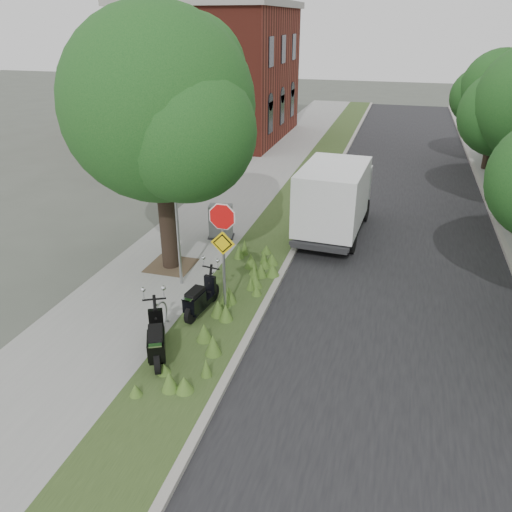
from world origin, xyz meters
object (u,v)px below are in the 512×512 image
(scooter_far, at_px, (199,302))
(box_truck, at_px, (335,196))
(scooter_near, at_px, (157,344))
(utility_cabinet, at_px, (221,222))
(sign_assembly, at_px, (223,237))

(scooter_far, bearing_deg, box_truck, 69.10)
(scooter_near, relative_size, box_truck, 0.33)
(scooter_far, distance_m, utility_cabinet, 5.28)
(scooter_near, relative_size, scooter_far, 1.01)
(box_truck, relative_size, utility_cabinet, 4.34)
(box_truck, bearing_deg, utility_cabinet, -157.06)
(utility_cabinet, bearing_deg, scooter_far, -76.62)
(scooter_far, xyz_separation_m, box_truck, (2.57, 6.74, 0.99))
(sign_assembly, height_order, scooter_near, sign_assembly)
(sign_assembly, xyz_separation_m, utility_cabinet, (-1.85, 4.86, -1.63))
(sign_assembly, relative_size, utility_cabinet, 2.68)
(sign_assembly, distance_m, utility_cabinet, 5.46)
(scooter_near, distance_m, scooter_far, 2.08)
(sign_assembly, xyz_separation_m, scooter_near, (-0.81, -2.35, -1.77))
(scooter_far, xyz_separation_m, utility_cabinet, (-1.22, 5.14, 0.18))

